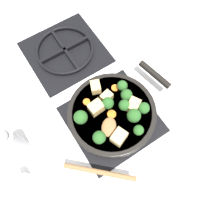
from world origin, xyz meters
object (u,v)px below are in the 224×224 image
skillet_pan (112,114)px  pepper_mill (14,142)px  wooden_spoon (104,151)px  salt_shaker (23,178)px

skillet_pan → pepper_mill: size_ratio=2.15×
wooden_spoon → pepper_mill: pepper_mill is taller
skillet_pan → salt_shaker: salt_shaker is taller
skillet_pan → salt_shaker: (-0.36, -0.02, -0.01)m
skillet_pan → pepper_mill: pepper_mill is taller
skillet_pan → pepper_mill: bearing=165.8°
skillet_pan → salt_shaker: bearing=-176.7°
wooden_spoon → salt_shaker: 0.28m
wooden_spoon → skillet_pan: bearing=45.7°
skillet_pan → salt_shaker: size_ratio=4.58×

